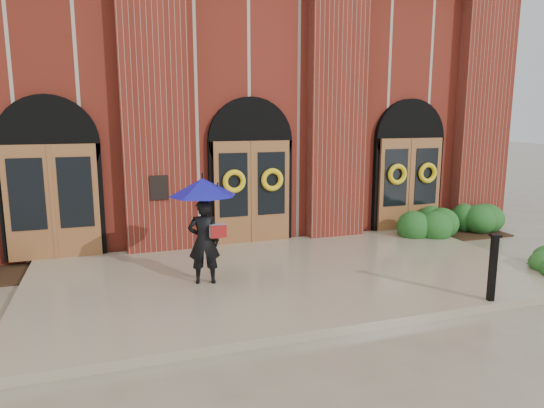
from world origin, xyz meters
name	(u,v)px	position (x,y,z in m)	size (l,w,h in m)	color
ground	(291,282)	(0.00, 0.00, 0.00)	(90.00, 90.00, 0.00)	gray
landing	(288,276)	(0.00, 0.15, 0.07)	(10.00, 5.30, 0.15)	gray
church_building	(204,108)	(0.00, 8.78, 3.50)	(16.20, 12.53, 7.00)	maroon
man_with_umbrella	(203,210)	(-1.70, 0.07, 1.54)	(1.48, 1.48, 1.98)	black
metal_post	(493,266)	(2.74, -2.35, 0.76)	(0.19, 0.19, 1.16)	black
hedge_wall_right	(448,222)	(5.43, 2.20, 0.39)	(3.00, 1.20, 0.77)	#1D501C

